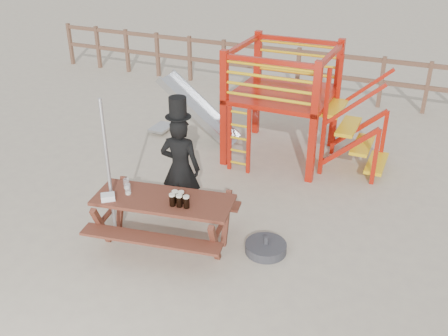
% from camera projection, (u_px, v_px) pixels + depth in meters
% --- Properties ---
extents(ground, '(60.00, 60.00, 0.00)m').
position_uv_depth(ground, '(179.00, 258.00, 6.69)').
color(ground, '#BDB093').
rests_on(ground, ground).
extents(back_fence, '(15.09, 0.09, 1.20)m').
position_uv_depth(back_fence, '(318.00, 69.00, 12.01)').
color(back_fence, brown).
rests_on(back_fence, ground).
extents(playground_fort, '(4.71, 1.84, 2.10)m').
position_uv_depth(playground_fort, '(278.00, 101.00, 9.05)').
color(playground_fort, '#B41B0C').
rests_on(playground_fort, ground).
extents(picnic_table, '(2.06, 1.59, 0.72)m').
position_uv_depth(picnic_table, '(164.00, 215.00, 6.78)').
color(picnic_table, brown).
rests_on(picnic_table, ground).
extents(man_with_hat, '(0.65, 0.49, 1.90)m').
position_uv_depth(man_with_hat, '(180.00, 166.00, 7.23)').
color(man_with_hat, black).
rests_on(man_with_hat, ground).
extents(metal_pole, '(0.05, 0.05, 2.09)m').
position_uv_depth(metal_pole, '(109.00, 173.00, 6.61)').
color(metal_pole, '#B2B2B7').
rests_on(metal_pole, ground).
extents(parasol_base, '(0.57, 0.57, 0.24)m').
position_uv_depth(parasol_base, '(266.00, 248.00, 6.78)').
color(parasol_base, '#333338').
rests_on(parasol_base, ground).
extents(paper_bag, '(0.23, 0.22, 0.08)m').
position_uv_depth(paper_bag, '(108.00, 197.00, 6.61)').
color(paper_bag, white).
rests_on(paper_bag, picnic_table).
extents(stout_pints, '(0.28, 0.19, 0.17)m').
position_uv_depth(stout_pints, '(179.00, 199.00, 6.48)').
color(stout_pints, black).
rests_on(stout_pints, picnic_table).
extents(empty_glasses, '(0.18, 0.20, 0.15)m').
position_uv_depth(empty_glasses, '(127.00, 187.00, 6.80)').
color(empty_glasses, silver).
rests_on(empty_glasses, picnic_table).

